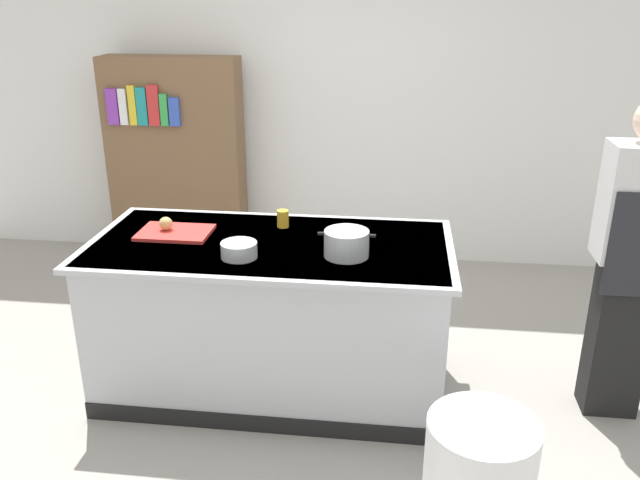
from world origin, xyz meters
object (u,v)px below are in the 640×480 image
(stock_pot, at_px, (347,243))
(person_chef, at_px, (632,257))
(mixing_bowl, at_px, (239,250))
(trash_bin, at_px, (479,474))
(bookshelf, at_px, (176,162))
(onion, at_px, (166,224))
(juice_cup, at_px, (283,219))

(stock_pot, distance_m, person_chef, 1.46)
(mixing_bowl, height_order, person_chef, person_chef)
(mixing_bowl, height_order, trash_bin, mixing_bowl)
(stock_pot, xyz_separation_m, bookshelf, (-1.57, 1.93, -0.12))
(onion, height_order, mixing_bowl, onion)
(juice_cup, xyz_separation_m, trash_bin, (1.05, -1.20, -0.69))
(bookshelf, bearing_deg, juice_cup, -52.91)
(trash_bin, bearing_deg, juice_cup, 131.19)
(juice_cup, height_order, person_chef, person_chef)
(stock_pot, distance_m, mixing_bowl, 0.55)
(stock_pot, xyz_separation_m, juice_cup, (-0.40, 0.39, -0.02))
(trash_bin, height_order, person_chef, person_chef)
(onion, bearing_deg, trash_bin, -31.05)
(mixing_bowl, relative_size, bookshelf, 0.11)
(trash_bin, xyz_separation_m, bookshelf, (-2.21, 2.74, 0.60))
(onion, height_order, juice_cup, juice_cup)
(bookshelf, bearing_deg, stock_pot, -50.98)
(stock_pot, xyz_separation_m, trash_bin, (0.65, -0.80, -0.71))
(juice_cup, distance_m, person_chef, 1.87)
(juice_cup, bearing_deg, person_chef, -7.86)
(mixing_bowl, xyz_separation_m, juice_cup, (0.14, 0.48, 0.01))
(juice_cup, distance_m, bookshelf, 1.94)
(bookshelf, bearing_deg, onion, -72.89)
(onion, height_order, bookshelf, bookshelf)
(stock_pot, distance_m, trash_bin, 1.25)
(trash_bin, relative_size, person_chef, 0.30)
(juice_cup, xyz_separation_m, person_chef, (1.85, -0.26, -0.04))
(trash_bin, distance_m, bookshelf, 3.57)
(onion, distance_m, mixing_bowl, 0.57)
(onion, bearing_deg, mixing_bowl, -30.74)
(bookshelf, bearing_deg, mixing_bowl, -63.13)
(trash_bin, distance_m, person_chef, 1.40)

